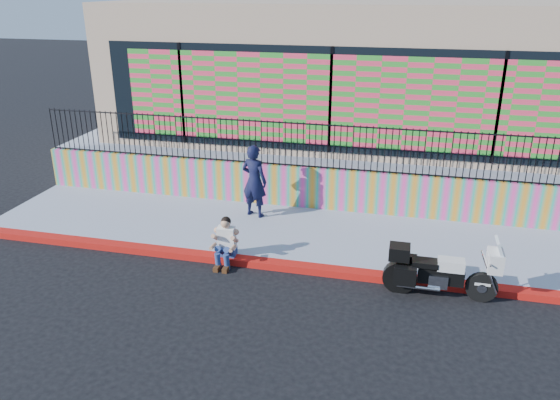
% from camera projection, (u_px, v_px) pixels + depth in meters
% --- Properties ---
extents(ground, '(90.00, 90.00, 0.00)m').
position_uv_depth(ground, '(297.00, 270.00, 11.71)').
color(ground, black).
rests_on(ground, ground).
extents(red_curb, '(16.00, 0.30, 0.15)m').
position_uv_depth(red_curb, '(297.00, 267.00, 11.68)').
color(red_curb, red).
rests_on(red_curb, ground).
extents(sidewalk, '(16.00, 3.00, 0.15)m').
position_uv_depth(sidewalk, '(311.00, 235.00, 13.17)').
color(sidewalk, '#8C93A8').
rests_on(sidewalk, ground).
extents(mural_wall, '(16.00, 0.20, 1.10)m').
position_uv_depth(mural_wall, '(323.00, 188.00, 14.38)').
color(mural_wall, '#EE3E9A').
rests_on(mural_wall, sidewalk).
extents(metal_fence, '(15.80, 0.04, 1.20)m').
position_uv_depth(metal_fence, '(324.00, 146.00, 13.96)').
color(metal_fence, black).
rests_on(metal_fence, mural_wall).
extents(elevated_platform, '(16.00, 10.00, 1.25)m').
position_uv_depth(elevated_platform, '(346.00, 141.00, 19.02)').
color(elevated_platform, '#8C93A8').
rests_on(elevated_platform, ground).
extents(storefront_building, '(14.00, 8.06, 4.00)m').
position_uv_depth(storefront_building, '(349.00, 65.00, 17.86)').
color(storefront_building, tan).
rests_on(storefront_building, elevated_platform).
extents(police_motorcycle, '(2.15, 0.71, 1.34)m').
position_uv_depth(police_motorcycle, '(439.00, 270.00, 10.55)').
color(police_motorcycle, black).
rests_on(police_motorcycle, ground).
extents(police_officer, '(0.78, 0.62, 1.88)m').
position_uv_depth(police_officer, '(254.00, 181.00, 13.77)').
color(police_officer, black).
rests_on(police_officer, sidewalk).
extents(seated_man, '(0.54, 0.71, 1.06)m').
position_uv_depth(seated_man, '(225.00, 246.00, 11.76)').
color(seated_man, navy).
rests_on(seated_man, ground).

